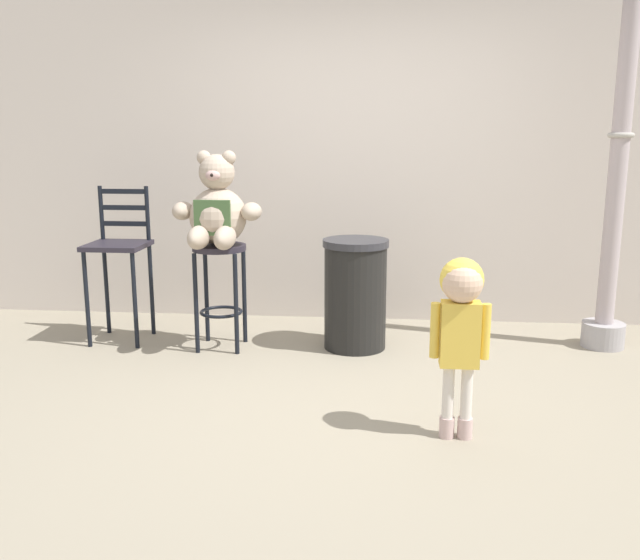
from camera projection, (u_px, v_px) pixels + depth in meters
ground_plane at (339, 403)px, 3.96m from camera, size 24.00×24.00×0.00m
building_wall at (356, 105)px, 5.57m from camera, size 7.29×0.30×3.51m
bar_stool_with_teddy at (220, 275)px, 4.89m from camera, size 0.38×0.38×0.76m
teddy_bear at (217, 211)px, 4.77m from camera, size 0.63×0.57×0.66m
child_walking at (461, 309)px, 3.39m from camera, size 0.30×0.24×0.94m
trash_bin at (355, 294)px, 4.92m from camera, size 0.47×0.47×0.80m
lamppost at (614, 207)px, 4.81m from camera, size 0.30×0.30×2.62m
bar_chair_empty at (119, 253)px, 5.06m from camera, size 0.42×0.42×1.15m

